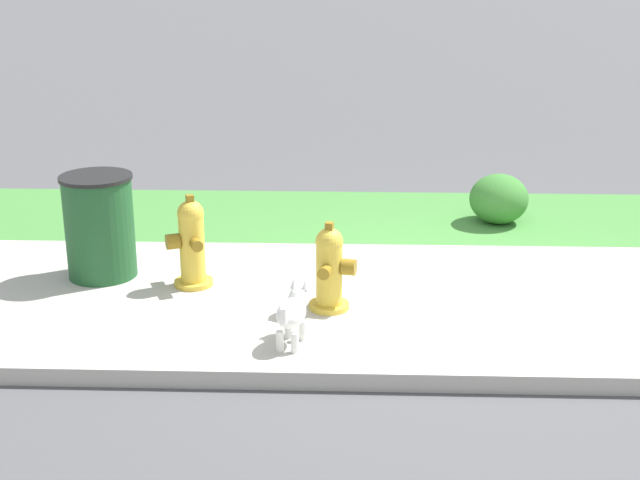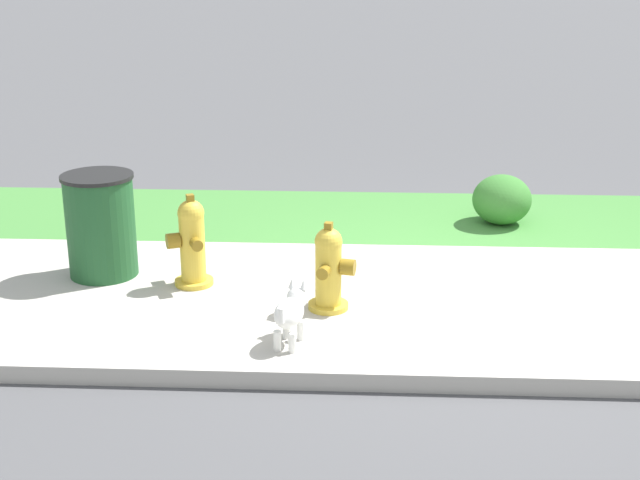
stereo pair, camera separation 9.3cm
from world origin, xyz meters
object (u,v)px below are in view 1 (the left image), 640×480
object	(u,v)px
fire_hydrant_far_end	(191,243)
small_white_dog	(293,312)
shrub_bush_near_lamp	(499,199)
fire_hydrant_near_corner	(330,269)
trash_bin	(100,227)

from	to	relation	value
fire_hydrant_far_end	small_white_dog	distance (m)	1.33
fire_hydrant_far_end	shrub_bush_near_lamp	xyz separation A→B (m)	(2.65, 1.73, -0.12)
fire_hydrant_near_corner	shrub_bush_near_lamp	bearing A→B (deg)	155.98
fire_hydrant_far_end	shrub_bush_near_lamp	distance (m)	3.17
fire_hydrant_far_end	shrub_bush_near_lamp	world-z (taller)	fire_hydrant_far_end
trash_bin	shrub_bush_near_lamp	world-z (taller)	trash_bin
small_white_dog	shrub_bush_near_lamp	size ratio (longest dim) A/B	0.83
trash_bin	shrub_bush_near_lamp	size ratio (longest dim) A/B	1.51
small_white_dog	shrub_bush_near_lamp	world-z (taller)	shrub_bush_near_lamp
trash_bin	fire_hydrant_near_corner	bearing A→B (deg)	-18.19
fire_hydrant_far_end	small_white_dog	bearing A→B (deg)	-163.18
small_white_dog	fire_hydrant_near_corner	bearing A→B (deg)	-8.85
trash_bin	small_white_dog	bearing A→B (deg)	-36.61
trash_bin	fire_hydrant_far_end	bearing A→B (deg)	-13.64
fire_hydrant_near_corner	small_white_dog	size ratio (longest dim) A/B	1.45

